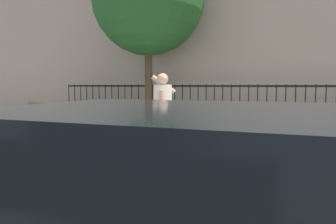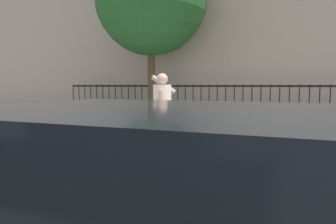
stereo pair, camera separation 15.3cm
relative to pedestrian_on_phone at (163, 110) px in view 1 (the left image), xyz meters
name	(u,v)px [view 1 (the left image)]	position (x,y,z in m)	size (l,w,h in m)	color
ground_plane	(171,217)	(0.85, -1.97, -1.11)	(60.00, 60.00, 0.00)	#333338
sidewalk	(209,165)	(0.85, 0.23, -1.03)	(28.00, 4.40, 0.15)	gray
iron_fence	(235,104)	(0.85, 3.93, -0.08)	(12.03, 0.04, 1.60)	black
pedestrian_on_phone	(163,110)	(0.00, 0.00, 0.00)	(0.51, 0.71, 1.65)	tan
street_bench	(56,119)	(-3.71, 1.49, -0.45)	(1.60, 0.45, 0.95)	brown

